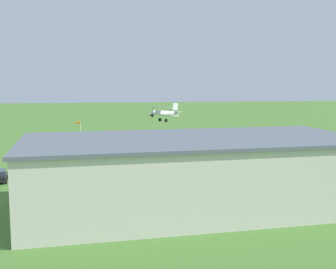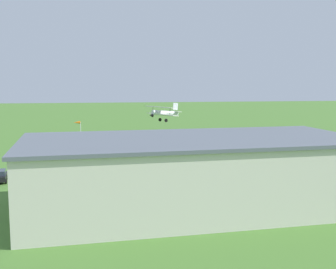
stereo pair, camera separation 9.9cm
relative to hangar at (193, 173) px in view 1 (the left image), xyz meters
name	(u,v)px [view 1 (the left image)]	position (x,y,z in m)	size (l,w,h in m)	color
ground_plane	(145,150)	(0.84, -38.98, -3.79)	(400.00, 400.00, 0.00)	#47752D
hangar	(193,173)	(0.00, 0.00, 0.00)	(36.16, 18.43, 7.57)	beige
biplane	(164,112)	(-2.11, -33.69, 4.02)	(6.68, 8.22, 3.44)	silver
car_grey	(276,168)	(-15.61, -14.18, -2.94)	(2.19, 4.77, 1.64)	slate
car_yellow	(49,174)	(16.64, -15.66, -2.93)	(2.29, 4.79, 1.67)	gold
car_black	(0,176)	(22.99, -15.70, -2.97)	(2.37, 4.28, 1.59)	black
person_at_fence_line	(129,164)	(5.31, -21.31, -2.96)	(0.51, 0.51, 1.67)	navy
person_watching_takeoff	(194,163)	(-4.92, -20.48, -3.04)	(0.53, 0.53, 1.52)	beige
person_by_parked_cars	(270,160)	(-17.41, -20.51, -2.99)	(0.54, 0.54, 1.62)	#B23333
windsock	(77,124)	(14.06, -45.63, 0.95)	(1.46, 0.86, 5.38)	silver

